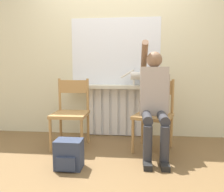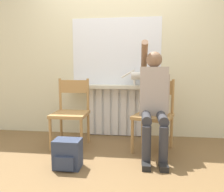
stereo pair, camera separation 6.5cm
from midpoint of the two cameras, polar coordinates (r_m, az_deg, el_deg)
ground_plane at (r=2.45m, az=-1.42°, el=-18.12°), size 12.00×12.00×0.00m
wall_with_window at (r=3.45m, az=1.69°, el=12.21°), size 7.00×0.06×2.70m
radiator at (r=3.42m, az=1.50°, el=-4.16°), size 0.90×0.08×0.75m
windowsill at (r=3.30m, az=1.39°, el=2.43°), size 1.41×0.24×0.05m
window_glass at (r=3.41m, az=1.62°, el=11.50°), size 1.36×0.01×1.01m
chair_left at (r=2.98m, az=-10.04°, el=-4.01°), size 0.46×0.46×0.91m
chair_right at (r=2.85m, az=11.55°, el=-4.54°), size 0.57×0.57×0.91m
person at (r=2.70m, az=11.56°, el=-0.35°), size 0.36×1.02×1.39m
cat at (r=3.26m, az=8.73°, el=5.20°), size 0.54×0.12×0.24m
backpack at (r=2.42m, az=-10.76°, el=-14.68°), size 0.28×0.22×0.31m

